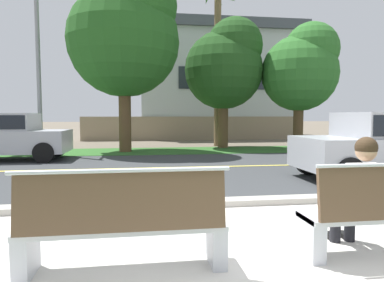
{
  "coord_description": "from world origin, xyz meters",
  "views": [
    {
      "loc": [
        -1.19,
        -3.0,
        1.47
      ],
      "look_at": [
        -0.3,
        3.21,
        1.0
      ],
      "focal_mm": 32.03,
      "sensor_mm": 36.0,
      "label": 1
    }
  ],
  "objects_px": {
    "shade_tree_centre": "(302,68)",
    "palm_tree_short": "(218,11)",
    "shade_tree_far_left": "(127,32)",
    "streetlamp": "(39,45)",
    "bench_left": "(124,225)",
    "shade_tree_left": "(226,64)",
    "seated_person_white": "(359,190)"
  },
  "relations": [
    {
      "from": "shade_tree_far_left",
      "to": "shade_tree_left",
      "type": "xyz_separation_m",
      "value": [
        4.28,
        1.15,
        -0.98
      ]
    },
    {
      "from": "bench_left",
      "to": "seated_person_white",
      "type": "distance_m",
      "value": 2.48
    },
    {
      "from": "shade_tree_centre",
      "to": "palm_tree_short",
      "type": "distance_m",
      "value": 4.73
    },
    {
      "from": "seated_person_white",
      "to": "shade_tree_far_left",
      "type": "height_order",
      "value": "shade_tree_far_left"
    },
    {
      "from": "palm_tree_short",
      "to": "shade_tree_left",
      "type": "bearing_deg",
      "value": -79.58
    },
    {
      "from": "bench_left",
      "to": "streetlamp",
      "type": "relative_size",
      "value": 0.26
    },
    {
      "from": "shade_tree_far_left",
      "to": "shade_tree_left",
      "type": "relative_size",
      "value": 1.26
    },
    {
      "from": "bench_left",
      "to": "shade_tree_far_left",
      "type": "height_order",
      "value": "shade_tree_far_left"
    },
    {
      "from": "shade_tree_left",
      "to": "bench_left",
      "type": "bearing_deg",
      "value": -108.05
    },
    {
      "from": "streetlamp",
      "to": "shade_tree_centre",
      "type": "bearing_deg",
      "value": 2.37
    },
    {
      "from": "shade_tree_centre",
      "to": "shade_tree_far_left",
      "type": "bearing_deg",
      "value": -177.04
    },
    {
      "from": "seated_person_white",
      "to": "streetlamp",
      "type": "height_order",
      "value": "streetlamp"
    },
    {
      "from": "shade_tree_far_left",
      "to": "shade_tree_left",
      "type": "bearing_deg",
      "value": 14.99
    },
    {
      "from": "shade_tree_far_left",
      "to": "shade_tree_centre",
      "type": "bearing_deg",
      "value": 2.96
    },
    {
      "from": "shade_tree_far_left",
      "to": "streetlamp",
      "type": "bearing_deg",
      "value": -178.97
    },
    {
      "from": "bench_left",
      "to": "shade_tree_far_left",
      "type": "bearing_deg",
      "value": 92.08
    },
    {
      "from": "seated_person_white",
      "to": "shade_tree_centre",
      "type": "height_order",
      "value": "shade_tree_centre"
    },
    {
      "from": "bench_left",
      "to": "palm_tree_short",
      "type": "relative_size",
      "value": 0.24
    },
    {
      "from": "shade_tree_centre",
      "to": "palm_tree_short",
      "type": "height_order",
      "value": "palm_tree_short"
    },
    {
      "from": "bench_left",
      "to": "seated_person_white",
      "type": "height_order",
      "value": "seated_person_white"
    },
    {
      "from": "bench_left",
      "to": "seated_person_white",
      "type": "relative_size",
      "value": 1.52
    },
    {
      "from": "shade_tree_far_left",
      "to": "palm_tree_short",
      "type": "bearing_deg",
      "value": 27.52
    },
    {
      "from": "seated_person_white",
      "to": "palm_tree_short",
      "type": "bearing_deg",
      "value": 84.42
    },
    {
      "from": "shade_tree_left",
      "to": "palm_tree_short",
      "type": "distance_m",
      "value": 2.78
    },
    {
      "from": "seated_person_white",
      "to": "shade_tree_centre",
      "type": "xyz_separation_m",
      "value": [
        4.65,
        11.0,
        2.88
      ]
    },
    {
      "from": "seated_person_white",
      "to": "shade_tree_far_left",
      "type": "xyz_separation_m",
      "value": [
        -2.85,
        10.61,
        4.04
      ]
    },
    {
      "from": "streetlamp",
      "to": "shade_tree_centre",
      "type": "distance_m",
      "value": 10.81
    },
    {
      "from": "bench_left",
      "to": "streetlamp",
      "type": "xyz_separation_m",
      "value": [
        -3.68,
        10.72,
        3.67
      ]
    },
    {
      "from": "bench_left",
      "to": "seated_person_white",
      "type": "xyz_separation_m",
      "value": [
        2.46,
        0.17,
        0.22
      ]
    },
    {
      "from": "bench_left",
      "to": "palm_tree_short",
      "type": "bearing_deg",
      "value": 73.99
    },
    {
      "from": "seated_person_white",
      "to": "streetlamp",
      "type": "bearing_deg",
      "value": 120.18
    },
    {
      "from": "streetlamp",
      "to": "shade_tree_centre",
      "type": "relative_size",
      "value": 1.32
    }
  ]
}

